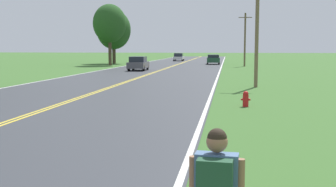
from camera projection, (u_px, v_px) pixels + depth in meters
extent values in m
cube|color=#4C6B93|center=(216.00, 182.00, 4.51)|extent=(0.47, 0.23, 0.64)
sphere|color=#936647|center=(217.00, 142.00, 4.46)|extent=(0.23, 0.23, 0.23)
sphere|color=#2D2319|center=(217.00, 138.00, 4.46)|extent=(0.21, 0.21, 0.21)
cylinder|color=#936647|center=(193.00, 186.00, 4.57)|extent=(0.09, 0.09, 0.67)
cube|color=#1E472D|center=(215.00, 185.00, 4.33)|extent=(0.38, 0.21, 0.53)
cylinder|color=red|center=(246.00, 101.00, 18.54)|extent=(0.26, 0.26, 0.52)
sphere|color=red|center=(246.00, 94.00, 18.51)|extent=(0.24, 0.24, 0.24)
cylinder|color=red|center=(250.00, 100.00, 18.51)|extent=(0.08, 0.09, 0.09)
cylinder|color=red|center=(242.00, 99.00, 18.56)|extent=(0.08, 0.09, 0.09)
cylinder|color=brown|center=(257.00, 32.00, 27.24)|extent=(0.24, 0.24, 7.19)
cylinder|color=brown|center=(245.00, 40.00, 57.22)|extent=(0.24, 0.24, 7.22)
cube|color=brown|center=(245.00, 17.00, 56.89)|extent=(1.80, 0.12, 0.10)
cylinder|color=#473828|center=(114.00, 54.00, 67.19)|extent=(0.54, 0.54, 3.09)
ellipsoid|color=#234C1E|center=(114.00, 30.00, 66.76)|extent=(5.42, 5.42, 6.23)
cylinder|color=#473828|center=(110.00, 52.00, 60.89)|extent=(0.48, 0.48, 3.98)
ellipsoid|color=#234C1E|center=(110.00, 23.00, 60.45)|extent=(4.79, 4.79, 5.51)
cylinder|color=black|center=(133.00, 67.00, 48.70)|extent=(0.22, 0.66, 0.66)
cylinder|color=black|center=(148.00, 67.00, 48.52)|extent=(0.22, 0.66, 0.66)
cylinder|color=black|center=(129.00, 68.00, 46.12)|extent=(0.22, 0.66, 0.66)
cylinder|color=black|center=(144.00, 68.00, 45.94)|extent=(0.22, 0.66, 0.66)
cube|color=#47474C|center=(138.00, 65.00, 47.29)|extent=(2.02, 4.28, 0.67)
cube|color=#1E232D|center=(138.00, 59.00, 47.05)|extent=(1.73, 2.37, 0.61)
cylinder|color=black|center=(219.00, 62.00, 63.41)|extent=(0.23, 0.69, 0.69)
cylinder|color=black|center=(208.00, 62.00, 63.58)|extent=(0.23, 0.69, 0.69)
cylinder|color=black|center=(219.00, 62.00, 65.74)|extent=(0.23, 0.69, 0.69)
cylinder|color=black|center=(208.00, 62.00, 65.91)|extent=(0.23, 0.69, 0.69)
cube|color=#1E472D|center=(213.00, 60.00, 64.63)|extent=(2.10, 3.88, 0.71)
cube|color=#1E232D|center=(213.00, 56.00, 64.56)|extent=(1.82, 2.73, 0.46)
cylinder|color=black|center=(175.00, 59.00, 82.26)|extent=(0.21, 0.70, 0.69)
cylinder|color=black|center=(184.00, 59.00, 82.07)|extent=(0.21, 0.70, 0.69)
cylinder|color=black|center=(174.00, 59.00, 79.52)|extent=(0.21, 0.70, 0.69)
cylinder|color=black|center=(182.00, 59.00, 79.33)|extent=(0.21, 0.70, 0.69)
cube|color=silver|center=(179.00, 58.00, 80.77)|extent=(1.89, 4.53, 0.52)
cube|color=#1E232D|center=(179.00, 55.00, 80.53)|extent=(1.63, 2.50, 0.65)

